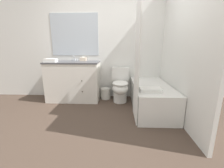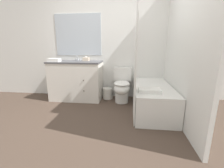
% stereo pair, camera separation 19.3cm
% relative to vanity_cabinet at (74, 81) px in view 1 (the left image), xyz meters
% --- Properties ---
extents(ground_plane, '(14.00, 14.00, 0.00)m').
position_rel_vanity_cabinet_xyz_m(ground_plane, '(0.71, -1.32, -0.45)').
color(ground_plane, '#47382D').
extents(wall_back, '(8.00, 0.06, 2.50)m').
position_rel_vanity_cabinet_xyz_m(wall_back, '(0.71, 0.31, 0.80)').
color(wall_back, silver).
rests_on(wall_back, ground_plane).
extents(wall_right, '(0.05, 2.61, 2.50)m').
position_rel_vanity_cabinet_xyz_m(wall_right, '(2.04, -0.52, 0.80)').
color(wall_right, silver).
rests_on(wall_right, ground_plane).
extents(vanity_cabinet, '(1.17, 0.60, 0.88)m').
position_rel_vanity_cabinet_xyz_m(vanity_cabinet, '(0.00, 0.00, 0.00)').
color(vanity_cabinet, silver).
rests_on(vanity_cabinet, ground_plane).
extents(sink_faucet, '(0.14, 0.12, 0.12)m').
position_rel_vanity_cabinet_xyz_m(sink_faucet, '(-0.00, 0.17, 0.47)').
color(sink_faucet, silver).
rests_on(sink_faucet, vanity_cabinet).
extents(toilet, '(0.40, 0.69, 0.74)m').
position_rel_vanity_cabinet_xyz_m(toilet, '(1.06, -0.08, -0.09)').
color(toilet, white).
rests_on(toilet, ground_plane).
extents(bathtub, '(0.68, 1.49, 0.49)m').
position_rel_vanity_cabinet_xyz_m(bathtub, '(1.66, -0.46, -0.20)').
color(bathtub, white).
rests_on(bathtub, ground_plane).
extents(shower_curtain, '(0.01, 0.57, 1.89)m').
position_rel_vanity_cabinet_xyz_m(shower_curtain, '(1.31, -0.88, 0.50)').
color(shower_curtain, white).
rests_on(shower_curtain, ground_plane).
extents(wastebasket, '(0.23, 0.23, 0.25)m').
position_rel_vanity_cabinet_xyz_m(wastebasket, '(0.71, 0.09, -0.32)').
color(wastebasket, silver).
rests_on(wastebasket, ground_plane).
extents(tissue_box, '(0.13, 0.13, 0.10)m').
position_rel_vanity_cabinet_xyz_m(tissue_box, '(0.20, 0.16, 0.47)').
color(tissue_box, beige).
rests_on(tissue_box, vanity_cabinet).
extents(hand_towel_folded, '(0.25, 0.17, 0.07)m').
position_rel_vanity_cabinet_xyz_m(hand_towel_folded, '(-0.42, -0.16, 0.47)').
color(hand_towel_folded, white).
rests_on(hand_towel_folded, vanity_cabinet).
extents(bath_towel_folded, '(0.35, 0.22, 0.06)m').
position_rel_vanity_cabinet_xyz_m(bath_towel_folded, '(1.54, -0.90, 0.07)').
color(bath_towel_folded, white).
rests_on(bath_towel_folded, bathtub).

